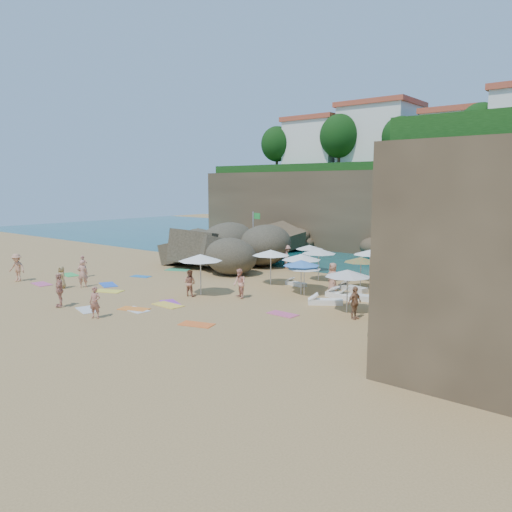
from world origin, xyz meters
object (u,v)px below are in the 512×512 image
Objects in this scene: flag_pole at (254,230)px; person_stand_2 at (287,257)px; person_stand_0 at (83,266)px; person_stand_5 at (199,257)px; person_stand_4 at (333,277)px; person_stand_3 at (355,303)px; parasol_0 at (309,247)px; person_stand_6 at (83,274)px; lounger_0 at (296,284)px; rock_outcrop at (221,266)px; parasol_2 at (319,251)px; person_stand_1 at (190,283)px; parasol_1 at (271,253)px.

person_stand_2 is at bearing -8.27° from flag_pole.
flag_pole is at bearing 19.15° from person_stand_0.
person_stand_4 is at bearing -0.54° from person_stand_5.
flag_pole is at bearing 64.05° from person_stand_3.
parasol_0 reaches higher than person_stand_6.
parasol_0 is 1.41× the size of lounger_0.
flag_pole is at bearing -167.00° from person_stand_4.
person_stand_4 is (12.04, -2.71, 0.91)m from rock_outcrop.
parasol_2 is 10.07m from person_stand_3.
person_stand_0 reaches higher than lounger_0.
person_stand_0 is 0.98× the size of person_stand_1.
parasol_1 is (7.69, -3.40, 2.16)m from rock_outcrop.
parasol_1 is at bearing 146.66° from person_stand_2.
person_stand_3 is 0.91× the size of person_stand_4.
flag_pole is 10.44m from lounger_0.
person_stand_3 is at bearing -26.65° from parasol_1.
parasol_2 is (1.78, 3.14, -0.07)m from parasol_1.
person_stand_3 is (8.49, -4.26, -1.33)m from parasol_1.
person_stand_0 is 1.07× the size of person_stand_5.
parasol_2 is at bearing 10.32° from person_stand_5.
parasol_2 is at bearing 170.13° from person_stand_6.
person_stand_0 is at bearing -143.70° from lounger_0.
lounger_0 is 0.98× the size of person_stand_0.
rock_outcrop reaches higher than person_stand_0.
rock_outcrop is at bearing 17.23° from person_stand_0.
person_stand_0 is at bearing 83.66° from person_stand_2.
parasol_2 reaches higher than person_stand_0.
parasol_1 is 1.59× the size of person_stand_0.
rock_outcrop reaches higher than person_stand_3.
person_stand_5 is at bearing -176.51° from parasol_2.
person_stand_3 is (16.18, -7.66, 0.83)m from rock_outcrop.
rock_outcrop is 4.59× the size of person_stand_2.
person_stand_0 is at bearing -114.73° from rock_outcrop.
person_stand_0 is (-5.44, -12.94, -2.01)m from flag_pole.
parasol_0 is 6.05m from lounger_0.
rock_outcrop is 5.87× the size of person_stand_5.
parasol_1 is 4.57m from person_stand_4.
person_stand_4 is (-4.15, 4.95, 0.08)m from person_stand_3.
person_stand_6 is (-13.34, -9.09, -0.01)m from person_stand_4.
flag_pole is at bearing -155.34° from person_stand_6.
person_stand_4 is 16.14m from person_stand_6.
parasol_0 is 1.21× the size of person_stand_6.
lounger_0 is (-0.27, -2.36, -1.97)m from parasol_2.
parasol_2 is (2.66, -2.91, 0.21)m from parasol_0.
person_stand_0 is 10.57m from person_stand_1.
person_stand_4 is at bearing -12.68° from rock_outcrop.
person_stand_4 is (11.10, -5.87, -1.89)m from flag_pole.
parasol_2 is at bearing 179.22° from person_stand_2.
parasol_0 is 16.85m from person_stand_0.
lounger_0 is at bearing -126.66° from person_stand_1.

